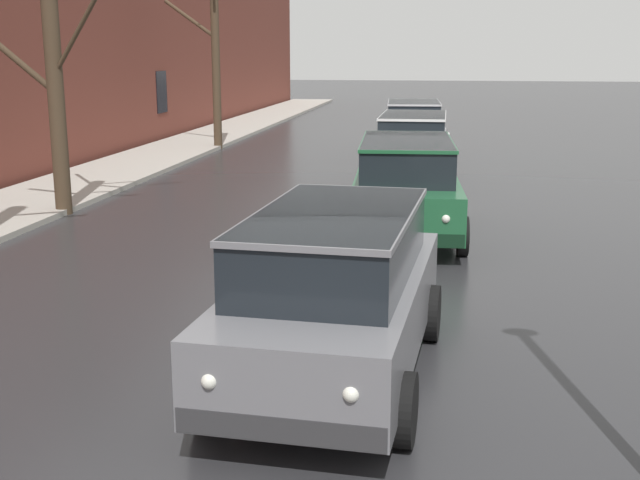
{
  "coord_description": "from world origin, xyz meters",
  "views": [
    {
      "loc": [
        3.15,
        0.96,
        3.43
      ],
      "look_at": [
        1.46,
        11.77,
        0.88
      ],
      "focal_mm": 45.5,
      "sensor_mm": 36.0,
      "label": 1
    }
  ],
  "objects_px": {
    "bare_tree_mid_block": "(55,76)",
    "suv_silver_parked_far_down_block": "(413,127)",
    "bare_tree_far_down_block": "(214,52)",
    "suv_green_parked_kerbside_close": "(406,184)",
    "suv_white_parked_kerbside_mid": "(413,146)",
    "suv_grey_approaching_near_lane": "(335,289)"
  },
  "relations": [
    {
      "from": "bare_tree_mid_block",
      "to": "suv_silver_parked_far_down_block",
      "type": "height_order",
      "value": "bare_tree_mid_block"
    },
    {
      "from": "bare_tree_far_down_block",
      "to": "suv_silver_parked_far_down_block",
      "type": "distance_m",
      "value": 7.58
    },
    {
      "from": "suv_green_parked_kerbside_close",
      "to": "suv_silver_parked_far_down_block",
      "type": "bearing_deg",
      "value": 91.79
    },
    {
      "from": "bare_tree_mid_block",
      "to": "bare_tree_far_down_block",
      "type": "distance_m",
      "value": 12.16
    },
    {
      "from": "suv_green_parked_kerbside_close",
      "to": "suv_white_parked_kerbside_mid",
      "type": "height_order",
      "value": "same"
    },
    {
      "from": "bare_tree_far_down_block",
      "to": "suv_green_parked_kerbside_close",
      "type": "distance_m",
      "value": 15.25
    },
    {
      "from": "suv_grey_approaching_near_lane",
      "to": "suv_green_parked_kerbside_close",
      "type": "height_order",
      "value": "same"
    },
    {
      "from": "bare_tree_mid_block",
      "to": "bare_tree_far_down_block",
      "type": "relative_size",
      "value": 0.93
    },
    {
      "from": "suv_grey_approaching_near_lane",
      "to": "suv_white_parked_kerbside_mid",
      "type": "distance_m",
      "value": 13.37
    },
    {
      "from": "bare_tree_mid_block",
      "to": "suv_white_parked_kerbside_mid",
      "type": "relative_size",
      "value": 1.31
    },
    {
      "from": "bare_tree_far_down_block",
      "to": "suv_white_parked_kerbside_mid",
      "type": "relative_size",
      "value": 1.41
    },
    {
      "from": "bare_tree_far_down_block",
      "to": "suv_green_parked_kerbside_close",
      "type": "xyz_separation_m",
      "value": [
        7.46,
        -13.08,
        -2.41
      ]
    },
    {
      "from": "suv_grey_approaching_near_lane",
      "to": "suv_white_parked_kerbside_mid",
      "type": "bearing_deg",
      "value": 88.94
    },
    {
      "from": "suv_grey_approaching_near_lane",
      "to": "suv_green_parked_kerbside_close",
      "type": "bearing_deg",
      "value": 86.87
    },
    {
      "from": "bare_tree_far_down_block",
      "to": "suv_grey_approaching_near_lane",
      "type": "bearing_deg",
      "value": -70.63
    },
    {
      "from": "bare_tree_mid_block",
      "to": "suv_white_parked_kerbside_mid",
      "type": "bearing_deg",
      "value": 36.67
    },
    {
      "from": "suv_white_parked_kerbside_mid",
      "to": "suv_silver_parked_far_down_block",
      "type": "relative_size",
      "value": 1.01
    },
    {
      "from": "suv_white_parked_kerbside_mid",
      "to": "suv_silver_parked_far_down_block",
      "type": "bearing_deg",
      "value": 92.41
    },
    {
      "from": "bare_tree_far_down_block",
      "to": "suv_silver_parked_far_down_block",
      "type": "relative_size",
      "value": 1.43
    },
    {
      "from": "suv_grey_approaching_near_lane",
      "to": "suv_green_parked_kerbside_close",
      "type": "distance_m",
      "value": 7.06
    },
    {
      "from": "bare_tree_mid_block",
      "to": "suv_white_parked_kerbside_mid",
      "type": "height_order",
      "value": "bare_tree_mid_block"
    },
    {
      "from": "suv_white_parked_kerbside_mid",
      "to": "bare_tree_far_down_block",
      "type": "bearing_deg",
      "value": 137.27
    }
  ]
}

